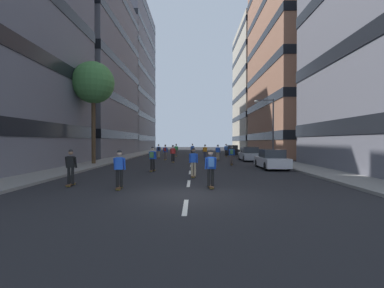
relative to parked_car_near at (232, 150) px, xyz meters
The scene contains 27 objects.
ground_plane 12.73m from the parked_car_near, 120.09° to the right, with size 133.81×133.81×0.00m, color black.
sidewalk_left 17.38m from the parked_car_near, 151.81° to the right, with size 2.73×61.33×0.14m, color gray.
sidewalk_right 8.62m from the parked_car_near, 72.64° to the right, with size 2.73×61.33×0.14m, color gray.
lane_markings 12.13m from the parked_car_near, 121.75° to the right, with size 0.16×52.20×0.01m.
building_left_mid 26.65m from the parked_car_near, behind, with size 13.90×20.94×25.33m.
building_left_far 33.83m from the parked_car_near, 142.21° to the left, with size 13.90×22.83×33.16m.
building_right_mid 19.77m from the parked_car_near, 15.99° to the right, with size 13.90×20.86×33.72m.
building_right_far 25.10m from the parked_car_near, 59.37° to the left, with size 13.90×18.92×27.98m.
parked_car_near is the anchor object (origin of this frame).
parked_car_mid 13.97m from the parked_car_near, 90.00° to the right, with size 1.82×4.40×1.52m.
parked_car_far 22.73m from the parked_car_near, 90.00° to the right, with size 1.82×4.40×1.52m.
street_tree_near 25.64m from the parked_car_near, 128.25° to the right, with size 3.78×3.78×9.27m.
streetlamp_right 15.70m from the parked_car_near, 82.78° to the right, with size 2.13×0.30×6.50m.
skater_0 33.36m from the parked_car_near, 106.49° to the right, with size 0.55×0.91×1.78m.
skater_1 14.00m from the parked_car_near, 139.99° to the right, with size 0.56×0.92×1.78m.
skater_2 5.67m from the parked_car_near, 106.05° to the right, with size 0.55×0.92×1.78m.
skater_3 12.01m from the parked_car_near, 113.52° to the right, with size 0.55×0.92×1.78m.
skater_4 28.58m from the parked_car_near, 102.40° to the right, with size 0.55×0.91×1.78m.
skater_5 10.25m from the parked_car_near, 147.86° to the right, with size 0.55×0.92×1.78m.
skater_6 26.37m from the parked_car_near, 110.17° to the right, with size 0.56×0.92×1.78m.
skater_7 33.37m from the parked_car_near, 111.23° to the right, with size 0.54×0.91×1.78m.
skater_8 15.82m from the parked_car_near, 126.75° to the right, with size 0.55×0.91×1.78m.
skater_9 7.40m from the parked_car_near, 149.58° to the right, with size 0.55×0.91×1.78m.
skater_10 32.11m from the parked_car_near, 99.53° to the right, with size 0.55×0.91×1.78m.
skater_11 18.33m from the parked_car_near, 116.87° to the right, with size 0.56×0.92×1.78m.
skater_12 19.54m from the parked_car_near, 97.87° to the right, with size 0.56×0.92×1.78m.
skater_13 13.49m from the parked_car_near, 104.59° to the right, with size 0.57×0.92×1.78m.
Camera 1 is at (0.30, -10.98, 2.18)m, focal length 25.56 mm.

